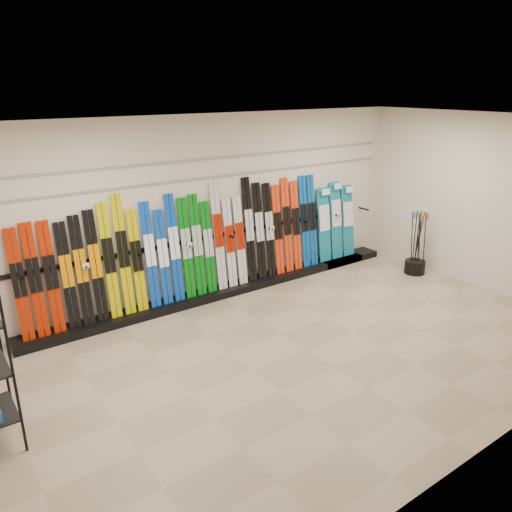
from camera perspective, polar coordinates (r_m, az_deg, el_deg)
floor at (r=6.95m, az=5.79°, el=-10.62°), size 8.00×8.00×0.00m
back_wall at (r=8.30m, az=-5.30°, el=5.55°), size 8.00×0.00×8.00m
right_wall at (r=9.41m, az=24.91°, el=5.47°), size 0.00×5.00×5.00m
ceiling at (r=6.06m, az=6.76°, el=14.87°), size 8.00×8.00×0.00m
ski_rack_base at (r=8.68m, az=-2.99°, el=-3.79°), size 8.00×0.40×0.12m
skis at (r=8.13m, az=-7.18°, el=1.09°), size 5.37×0.28×1.83m
snowboards at (r=9.99m, az=9.11°, el=3.84°), size 0.93×0.23×1.51m
pole_bin at (r=9.98m, az=17.67°, el=-1.19°), size 0.38×0.38×0.25m
ski_poles at (r=9.84m, az=17.99°, el=1.47°), size 0.25×0.31×1.18m
slatwall_rail_0 at (r=8.18m, az=-5.33°, el=8.93°), size 7.60×0.02×0.03m
slatwall_rail_1 at (r=8.13m, az=-5.40°, el=11.01°), size 7.60×0.02×0.03m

